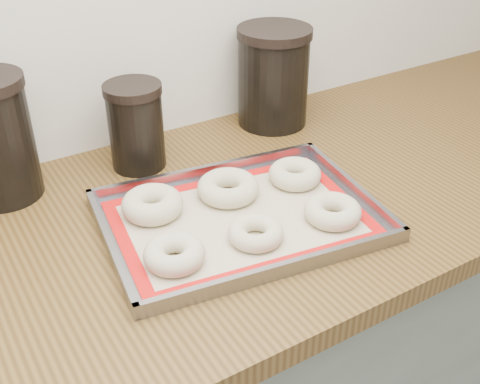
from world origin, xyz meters
TOP-DOWN VIEW (x-y plane):
  - cabinet at (0.00, 1.68)m, footprint 3.00×0.65m
  - countertop at (0.00, 1.68)m, footprint 3.06×0.68m
  - baking_tray at (-0.02, 1.62)m, footprint 0.50×0.39m
  - baking_mat at (-0.02, 1.62)m, footprint 0.46×0.35m
  - bagel_front_left at (-0.17, 1.57)m, footprint 0.12×0.12m
  - bagel_front_mid at (-0.03, 1.55)m, footprint 0.09×0.09m
  - bagel_front_right at (0.11, 1.53)m, footprint 0.10×0.10m
  - bagel_back_left at (-0.14, 1.71)m, footprint 0.12×0.12m
  - bagel_back_mid at (-0.00, 1.69)m, footprint 0.11×0.11m
  - bagel_back_right at (0.13, 1.67)m, footprint 0.12×0.12m
  - canister_mid at (-0.09, 1.89)m, footprint 0.11×0.11m
  - canister_right at (0.25, 1.92)m, footprint 0.16×0.16m

SIDE VIEW (x-z plane):
  - cabinet at x=0.00m, z-range 0.00..0.86m
  - countertop at x=0.00m, z-range 0.86..0.90m
  - baking_mat at x=-0.02m, z-range 0.90..0.91m
  - baking_tray at x=-0.02m, z-range 0.89..0.92m
  - bagel_front_mid at x=-0.03m, z-range 0.90..0.93m
  - bagel_front_right at x=0.11m, z-range 0.90..0.94m
  - bagel_front_left at x=-0.17m, z-range 0.90..0.94m
  - bagel_back_right at x=0.13m, z-range 0.90..0.94m
  - bagel_back_mid at x=0.00m, z-range 0.90..0.94m
  - bagel_back_left at x=-0.14m, z-range 0.90..0.94m
  - canister_mid at x=-0.09m, z-range 0.90..1.07m
  - canister_right at x=0.25m, z-range 0.90..1.12m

